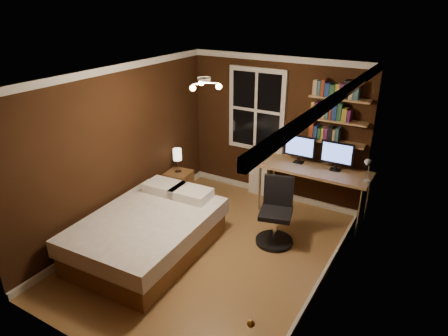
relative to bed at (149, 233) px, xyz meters
The scene contains 24 objects.
floor 0.93m from the bed, 29.79° to the left, with size 4.20×4.20×0.00m, color olive.
wall_back 2.81m from the bed, 73.23° to the left, with size 3.20×0.04×2.50m, color black.
wall_left 1.34m from the bed, 152.34° to the left, with size 0.04×4.20×2.50m, color black.
wall_right 2.58m from the bed, 10.49° to the left, with size 0.04×4.20×2.50m, color black.
ceiling 2.37m from the bed, 29.79° to the left, with size 3.20×4.20×0.02m, color white.
window 2.83m from the bed, 80.59° to the left, with size 1.06×0.06×1.46m, color silver.
door 2.70m from the bed, 25.28° to the right, with size 0.03×0.82×2.05m, color black, non-canonical shape.
door_knob 2.80m from the bed, 31.39° to the right, with size 0.06×0.06×0.06m, color #B98132.
ceiling_fixture 2.26m from the bed, 23.83° to the left, with size 0.44×0.44×0.18m, color beige, non-canonical shape.
bookshelf_lower 3.19m from the bed, 52.66° to the left, with size 0.92×0.22×0.03m, color #9A724B.
books_row_lower 3.23m from the bed, 52.66° to the left, with size 0.48×0.16×0.23m, color maroon, non-canonical shape.
bookshelf_middle 3.31m from the bed, 52.66° to the left, with size 0.92×0.22×0.03m, color #9A724B.
books_row_middle 3.36m from the bed, 52.66° to the left, with size 0.60×0.16×0.23m, color navy, non-canonical shape.
bookshelf_upper 3.46m from the bed, 52.66° to the left, with size 0.92×0.22×0.03m, color #9A724B.
books_row_upper 3.52m from the bed, 52.66° to the left, with size 0.60×0.16×0.23m, color #225031, non-canonical shape.
bed is the anchor object (origin of this frame).
nightstand 1.64m from the bed, 111.58° to the left, with size 0.41×0.41×0.52m, color brown.
bedside_lamp 1.70m from the bed, 111.58° to the left, with size 0.15×0.15×0.43m, color white, non-canonical shape.
radiator 2.50m from the bed, 77.43° to the left, with size 0.36×0.13×0.54m, color silver.
desk 2.77m from the bed, 53.30° to the left, with size 1.76×0.66×0.84m.
monitor_left 2.74m from the bed, 59.85° to the left, with size 0.51×0.12×0.47m, color black, non-canonical shape.
monitor_right 3.08m from the bed, 49.68° to the left, with size 0.51×0.12×0.47m, color black, non-canonical shape.
desk_lamp 3.27m from the bed, 39.36° to the left, with size 0.14×0.32×0.44m, color silver, non-canonical shape.
office_chair 1.84m from the bed, 38.67° to the left, with size 0.55×0.55×1.00m.
Camera 1 is at (2.58, -4.02, 3.38)m, focal length 32.00 mm.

